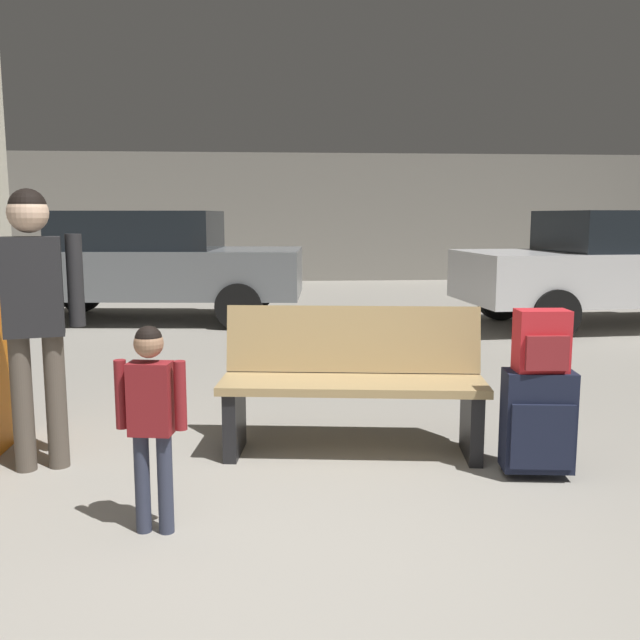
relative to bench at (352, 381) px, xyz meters
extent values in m
cube|color=gray|center=(-0.44, 2.54, -0.49)|extent=(18.00, 18.00, 0.10)
cube|color=gray|center=(-0.44, 11.40, 0.96)|extent=(18.00, 0.12, 2.80)
cube|color=tan|center=(-0.01, -0.08, 0.00)|extent=(1.64, 0.64, 0.05)
cube|color=tan|center=(0.02, 0.17, 0.23)|extent=(1.60, 0.31, 0.42)
cube|color=black|center=(-0.72, 0.02, -0.23)|extent=(0.13, 0.41, 0.41)
cube|color=black|center=(0.70, -0.17, -0.23)|extent=(0.13, 0.41, 0.41)
cube|color=#191E33|center=(0.97, -0.51, -0.12)|extent=(0.40, 0.25, 0.56)
cube|color=#191E33|center=(0.96, -0.62, -0.18)|extent=(0.34, 0.07, 0.36)
cube|color=#A5A5AA|center=(0.98, -0.43, 0.15)|extent=(0.14, 0.04, 0.02)
cylinder|color=black|center=(0.82, -0.40, -0.42)|extent=(0.02, 0.05, 0.04)
cylinder|color=black|center=(1.14, -0.44, -0.42)|extent=(0.02, 0.05, 0.04)
cube|color=red|center=(0.97, -0.51, 0.33)|extent=(0.29, 0.17, 0.34)
cube|color=maroon|center=(0.97, -0.60, 0.28)|extent=(0.23, 0.04, 0.19)
cylinder|color=black|center=(0.97, -0.51, 0.49)|extent=(0.06, 0.03, 0.02)
cylinder|color=#33384C|center=(-0.99, -1.05, -0.21)|extent=(0.07, 0.07, 0.47)
cylinder|color=#33384C|center=(-1.10, -1.03, -0.21)|extent=(0.07, 0.07, 0.47)
cube|color=maroon|center=(-1.05, -1.04, 0.19)|extent=(0.21, 0.14, 0.33)
cylinder|color=maroon|center=(-0.91, -1.06, 0.21)|extent=(0.05, 0.05, 0.32)
cylinder|color=maroon|center=(-1.18, -1.02, 0.21)|extent=(0.05, 0.05, 0.32)
sphere|color=#A87A5B|center=(-1.05, -1.04, 0.45)|extent=(0.13, 0.13, 0.13)
sphere|color=black|center=(-1.05, -1.04, 0.46)|extent=(0.12, 0.12, 0.12)
cylinder|color=#E5D84C|center=(-1.10, -0.93, 0.21)|extent=(0.06, 0.06, 0.10)
cylinder|color=red|center=(-1.10, -0.93, 0.29)|extent=(0.01, 0.01, 0.06)
cylinder|color=brown|center=(-1.74, -0.14, -0.05)|extent=(0.12, 0.12, 0.78)
cylinder|color=brown|center=(-1.91, -0.18, -0.05)|extent=(0.12, 0.12, 0.78)
cube|color=#232326|center=(-1.82, -0.16, 0.62)|extent=(0.36, 0.26, 0.55)
cylinder|color=#232326|center=(-1.60, -0.10, 0.64)|extent=(0.09, 0.09, 0.53)
sphere|color=beige|center=(-1.82, -0.16, 1.02)|extent=(0.22, 0.22, 0.22)
sphere|color=black|center=(-1.82, -0.16, 1.05)|extent=(0.20, 0.20, 0.20)
cube|color=silver|center=(4.10, 4.60, 0.23)|extent=(4.21, 1.98, 0.64)
cube|color=black|center=(4.25, 4.61, 0.81)|extent=(2.20, 1.68, 0.52)
cylinder|color=black|center=(2.86, 3.71, -0.14)|extent=(0.61, 0.24, 0.60)
cylinder|color=black|center=(2.74, 5.30, -0.14)|extent=(0.61, 0.24, 0.60)
cube|color=slate|center=(-2.08, 5.65, 0.23)|extent=(4.24, 2.07, 0.64)
cube|color=black|center=(-2.23, 5.67, 0.81)|extent=(2.23, 1.73, 0.52)
cylinder|color=black|center=(-0.72, 6.33, -0.14)|extent=(0.62, 0.25, 0.60)
cylinder|color=black|center=(-0.86, 4.74, -0.14)|extent=(0.62, 0.25, 0.60)
cylinder|color=black|center=(-3.31, 6.57, -0.14)|extent=(0.62, 0.25, 0.60)
cylinder|color=black|center=(-3.45, 4.98, -0.14)|extent=(0.62, 0.25, 0.60)
camera|label=1|loc=(-0.53, -4.13, 1.01)|focal=39.08mm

